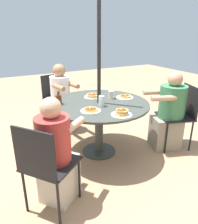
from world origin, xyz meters
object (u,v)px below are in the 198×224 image
at_px(pancake_plate_b, 93,96).
at_px(drinking_glass_a, 102,101).
at_px(pancake_plate_d, 125,97).
at_px(diner_east, 56,156).
at_px(patio_chair_north, 57,97).
at_px(patio_chair_east, 45,163).
at_px(patio_chair_south, 181,112).
at_px(coffee_cup, 111,95).
at_px(diner_north, 62,100).
at_px(diner_south, 169,115).
at_px(syrup_bottle, 59,99).
at_px(pancake_plate_a, 91,110).
at_px(patio_table, 99,111).
at_px(pancake_plate_c, 122,113).

distance_m(pancake_plate_b, drinking_glass_a, 0.39).
bearing_deg(pancake_plate_d, diner_east, 27.33).
height_order(patio_chair_north, patio_chair_east, same).
bearing_deg(patio_chair_south, patio_chair_north, 59.90).
bearing_deg(coffee_cup, diner_north, -65.29).
bearing_deg(diner_east, diner_south, 61.49).
bearing_deg(syrup_bottle, patio_chair_east, 63.76).
distance_m(diner_south, pancake_plate_a, 1.20).
relative_size(pancake_plate_a, pancake_plate_b, 1.00).
relative_size(pancake_plate_b, coffee_cup, 2.13).
bearing_deg(pancake_plate_b, patio_chair_east, 45.06).
relative_size(pancake_plate_d, coffee_cup, 2.13).
distance_m(patio_table, pancake_plate_b, 0.28).
xyz_separation_m(patio_chair_south, diner_south, (0.17, -0.06, -0.03)).
xyz_separation_m(pancake_plate_a, pancake_plate_c, (-0.24, 0.28, 0.01)).
xyz_separation_m(pancake_plate_c, syrup_bottle, (0.49, -0.71, 0.04)).
height_order(patio_chair_north, pancake_plate_a, patio_chair_north).
height_order(diner_north, patio_chair_south, diner_north).
bearing_deg(syrup_bottle, drinking_glass_a, 142.82).
bearing_deg(pancake_plate_b, syrup_bottle, 5.68).
relative_size(patio_chair_north, pancake_plate_c, 3.81).
relative_size(patio_table, coffee_cup, 11.78).
relative_size(diner_south, pancake_plate_d, 4.67).
bearing_deg(coffee_cup, patio_chair_south, 151.45).
xyz_separation_m(patio_chair_north, drinking_glass_a, (-0.17, 1.28, 0.27)).
xyz_separation_m(patio_chair_east, patio_chair_south, (-2.03, -0.32, 0.00)).
distance_m(patio_chair_north, syrup_bottle, 1.02).
distance_m(pancake_plate_a, pancake_plate_d, 0.70).
bearing_deg(diner_south, patio_chair_south, -90.00).
height_order(patio_chair_north, pancake_plate_b, patio_chair_north).
xyz_separation_m(diner_south, pancake_plate_a, (1.17, -0.10, 0.24)).
height_order(patio_chair_north, patio_chair_south, same).
height_order(diner_south, syrup_bottle, diner_south).
bearing_deg(coffee_cup, pancake_plate_b, -39.95).
height_order(pancake_plate_b, pancake_plate_c, pancake_plate_c).
relative_size(patio_chair_south, syrup_bottle, 5.33).
relative_size(diner_south, pancake_plate_a, 4.67).
relative_size(patio_chair_north, diner_north, 0.81).
distance_m(diner_east, syrup_bottle, 0.91).
bearing_deg(syrup_bottle, diner_south, 159.45).
xyz_separation_m(diner_south, syrup_bottle, (1.41, -0.53, 0.29)).
distance_m(patio_chair_south, drinking_glass_a, 1.20).
height_order(patio_chair_north, diner_south, diner_south).
xyz_separation_m(coffee_cup, drinking_glass_a, (0.27, 0.22, 0.01)).
bearing_deg(pancake_plate_b, drinking_glass_a, 79.25).
height_order(diner_north, drinking_glass_a, diner_north).
relative_size(patio_table, pancake_plate_b, 5.52).
height_order(patio_table, patio_chair_east, patio_chair_east).
height_order(patio_chair_east, pancake_plate_b, patio_chair_east).
bearing_deg(drinking_glass_a, coffee_cup, -141.60).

